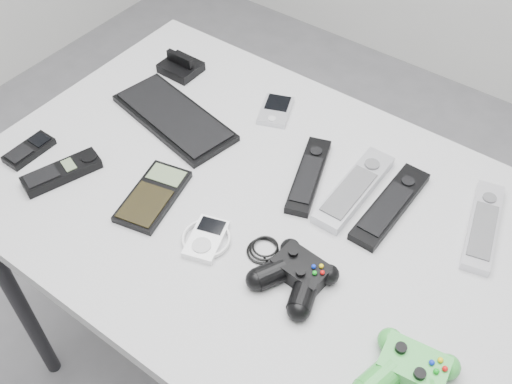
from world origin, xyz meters
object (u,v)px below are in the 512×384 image
Objects in this scene: remote_silver_b at (483,225)px; remote_black_b at (391,205)px; calculator at (153,196)px; mobile_phone at (29,150)px; remote_black_a at (309,175)px; mp3_player at (206,238)px; desk at (271,230)px; remote_silver_a at (354,188)px; cordless_handset at (62,172)px; pda_keyboard at (174,117)px; controller_green at (410,374)px; controller_black at (296,273)px; pda at (276,110)px.

remote_black_b is at bearing -174.39° from remote_silver_b.
mobile_phone is at bearing 178.35° from calculator.
remote_black_b reaches higher than calculator.
calculator is at bearing -152.96° from remote_black_a.
desk is at bearing 52.76° from mp3_player.
mobile_phone is at bearing -154.74° from remote_black_b.
remote_black_b is at bearing 2.99° from remote_silver_a.
cordless_handset reaches higher than mp3_player.
mobile_phone is 0.63× the size of calculator.
desk is 5.24× the size of remote_black_b.
calculator is at bearing 11.61° from mobile_phone.
mobile_phone is (-0.17, -0.26, -0.00)m from pda_keyboard.
mp3_player is at bearing -130.13° from remote_black_b.
controller_green is at bearing -17.44° from calculator.
remote_silver_b reaches higher than pda_keyboard.
remote_silver_b is 1.39× the size of cordless_handset.
remote_silver_a is at bearing 99.93° from controller_black.
cordless_handset is (-0.73, -0.37, 0.00)m from remote_silver_b.
remote_silver_a is 2.18× the size of mobile_phone.
desk is 12.29× the size of mp3_player.
mobile_phone is 0.48× the size of controller_black.
mobile_phone is at bearing -163.23° from cordless_handset.
mp3_player reaches higher than desk.
controller_black is (0.02, -0.24, 0.01)m from remote_silver_a.
cordless_handset reaches higher than calculator.
pda_keyboard is at bearing -174.04° from remote_silver_a.
remote_silver_b is (0.33, 0.08, 0.00)m from remote_black_a.
pda is 0.46× the size of remote_silver_b.
pda_keyboard is 1.37× the size of remote_silver_b.
remote_black_b is 1.50× the size of controller_green.
pda_keyboard is at bearing 108.56° from calculator.
pda is 0.39m from mp3_player.
pda is 0.35m from calculator.
remote_black_a reaches higher than mp3_player.
mobile_phone is at bearing -170.23° from remote_black_a.
controller_green is (0.87, 0.02, 0.02)m from mobile_phone.
remote_black_b is 1.02× the size of controller_black.
remote_silver_a reaches higher than remote_black_a.
cordless_handset is (-0.49, -0.31, -0.00)m from remote_silver_a.
cordless_handset is at bearing -150.50° from remote_black_b.
calculator reaches higher than desk.
cordless_handset is at bearing -148.41° from remote_silver_a.
remote_silver_a is 0.58m from cordless_handset.
controller_green reaches higher than mobile_phone.
remote_black_a is 1.24× the size of calculator.
controller_black is (-0.22, -0.30, 0.01)m from remote_silver_b.
remote_silver_b is 0.98× the size of controller_black.
cordless_handset is at bearing 173.88° from controller_green.
calculator is at bearing -47.29° from pda_keyboard.
controller_black is (0.45, -0.19, 0.01)m from pda_keyboard.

